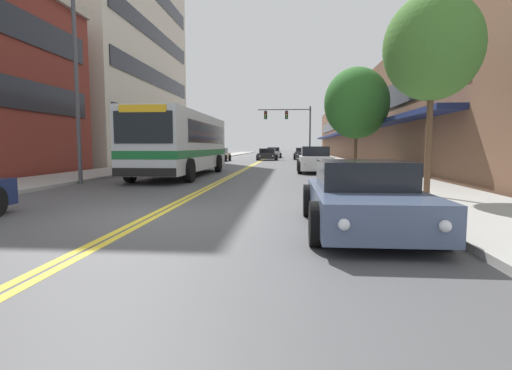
# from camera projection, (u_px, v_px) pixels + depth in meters

# --- Properties ---
(ground_plane) EXTENTS (240.00, 240.00, 0.00)m
(ground_plane) POSITION_uv_depth(u_px,v_px,m) (264.00, 159.00, 45.25)
(ground_plane) COLOR #4C4C4F
(sidewalk_left) EXTENTS (3.40, 106.00, 0.12)m
(sidewalk_left) POSITION_uv_depth(u_px,v_px,m) (201.00, 159.00, 45.85)
(sidewalk_left) COLOR #9E9B96
(sidewalk_left) RESTS_ON ground_plane
(sidewalk_right) EXTENTS (3.40, 106.00, 0.12)m
(sidewalk_right) POSITION_uv_depth(u_px,v_px,m) (328.00, 159.00, 44.64)
(sidewalk_right) COLOR #9E9B96
(sidewalk_right) RESTS_ON ground_plane
(centre_line) EXTENTS (0.34, 106.00, 0.01)m
(centre_line) POSITION_uv_depth(u_px,v_px,m) (264.00, 159.00, 45.25)
(centre_line) COLOR yellow
(centre_line) RESTS_ON ground_plane
(office_tower_left) EXTENTS (12.08, 20.73, 26.63)m
(office_tower_left) POSITION_uv_depth(u_px,v_px,m) (90.00, 15.00, 36.04)
(office_tower_left) COLOR beige
(office_tower_left) RESTS_ON ground_plane
(storefront_row_right) EXTENTS (9.10, 68.00, 7.32)m
(storefront_row_right) POSITION_uv_depth(u_px,v_px,m) (383.00, 126.00, 43.79)
(storefront_row_right) COLOR brown
(storefront_row_right) RESTS_ON ground_plane
(city_bus) EXTENTS (2.84, 11.00, 3.07)m
(city_bus) POSITION_uv_depth(u_px,v_px,m) (183.00, 141.00, 20.29)
(city_bus) COLOR silver
(city_bus) RESTS_ON ground_plane
(car_black_parked_left_near) EXTENTS (2.18, 4.64, 1.30)m
(car_black_parked_left_near) POSITION_uv_depth(u_px,v_px,m) (194.00, 158.00, 30.62)
(car_black_parked_left_near) COLOR black
(car_black_parked_left_near) RESTS_ON ground_plane
(car_beige_parked_left_mid) EXTENTS (2.17, 4.51, 1.32)m
(car_beige_parked_left_mid) POSITION_uv_depth(u_px,v_px,m) (218.00, 155.00, 40.41)
(car_beige_parked_left_mid) COLOR #BCAD89
(car_beige_parked_left_mid) RESTS_ON ground_plane
(car_slate_blue_parked_right_foreground) EXTENTS (2.06, 4.36, 1.24)m
(car_slate_blue_parked_right_foreground) POSITION_uv_depth(u_px,v_px,m) (363.00, 197.00, 7.22)
(car_slate_blue_parked_right_foreground) COLOR #475675
(car_slate_blue_parked_right_foreground) RESTS_ON ground_plane
(car_dark_grey_parked_right_mid) EXTENTS (2.05, 4.74, 1.32)m
(car_dark_grey_parked_right_mid) POSITION_uv_depth(u_px,v_px,m) (303.00, 154.00, 45.32)
(car_dark_grey_parked_right_mid) COLOR #38383D
(car_dark_grey_parked_right_mid) RESTS_ON ground_plane
(car_white_parked_right_far) EXTENTS (2.01, 4.17, 1.49)m
(car_white_parked_right_far) POSITION_uv_depth(u_px,v_px,m) (315.00, 161.00, 22.75)
(car_white_parked_right_far) COLOR white
(car_white_parked_right_far) RESTS_ON ground_plane
(car_silver_moving_lead) EXTENTS (2.03, 4.54, 1.35)m
(car_silver_moving_lead) POSITION_uv_depth(u_px,v_px,m) (274.00, 153.00, 51.88)
(car_silver_moving_lead) COLOR #B7B7BC
(car_silver_moving_lead) RESTS_ON ground_plane
(car_charcoal_moving_second) EXTENTS (2.17, 4.20, 1.25)m
(car_charcoal_moving_second) POSITION_uv_depth(u_px,v_px,m) (267.00, 155.00, 43.16)
(car_charcoal_moving_second) COLOR #232328
(car_charcoal_moving_second) RESTS_ON ground_plane
(traffic_signal_mast) EXTENTS (6.01, 0.38, 5.96)m
(traffic_signal_mast) POSITION_uv_depth(u_px,v_px,m) (291.00, 122.00, 45.07)
(traffic_signal_mast) COLOR #47474C
(traffic_signal_mast) RESTS_ON ground_plane
(street_lamp_left_near) EXTENTS (1.95, 0.28, 8.79)m
(street_lamp_left_near) POSITION_uv_depth(u_px,v_px,m) (81.00, 51.00, 15.26)
(street_lamp_left_near) COLOR #47474C
(street_lamp_left_near) RESTS_ON ground_plane
(street_tree_right_near) EXTENTS (2.61, 2.61, 5.49)m
(street_tree_right_near) POSITION_uv_depth(u_px,v_px,m) (433.00, 48.00, 10.81)
(street_tree_right_near) COLOR brown
(street_tree_right_near) RESTS_ON sidewalk_right
(street_tree_right_mid) EXTENTS (3.64, 3.64, 5.81)m
(street_tree_right_mid) POSITION_uv_depth(u_px,v_px,m) (357.00, 103.00, 22.59)
(street_tree_right_mid) COLOR brown
(street_tree_right_mid) RESTS_ON sidewalk_right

